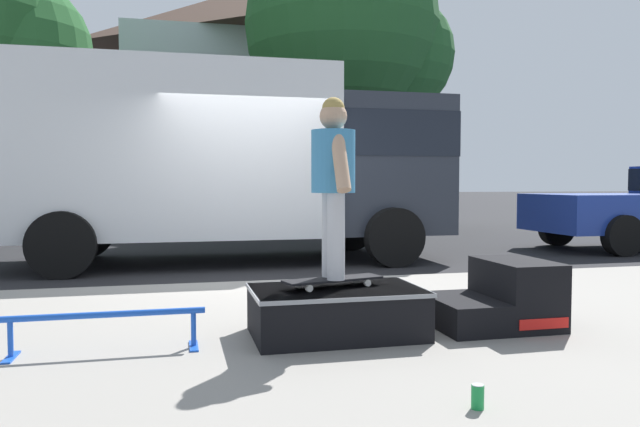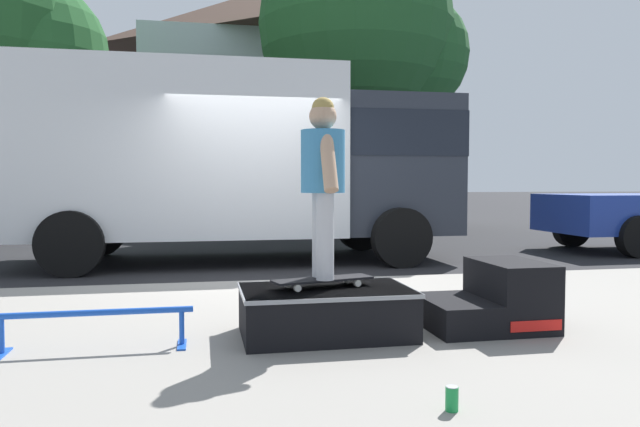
{
  "view_description": "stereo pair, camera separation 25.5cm",
  "coord_description": "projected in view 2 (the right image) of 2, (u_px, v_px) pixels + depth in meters",
  "views": [
    {
      "loc": [
        -1.03,
        -7.52,
        1.27
      ],
      "look_at": [
        0.49,
        -1.19,
        0.94
      ],
      "focal_mm": 33.78,
      "sensor_mm": 36.0,
      "label": 1
    },
    {
      "loc": [
        -0.78,
        -7.57,
        1.27
      ],
      "look_at": [
        0.49,
        -1.19,
        0.94
      ],
      "focal_mm": 33.78,
      "sensor_mm": 36.0,
      "label": 2
    }
  ],
  "objects": [
    {
      "name": "grind_rail",
      "position": [
        94.0,
        320.0,
        4.13
      ],
      "size": [
        1.34,
        0.28,
        0.28
      ],
      "color": "blue",
      "rests_on": "sidewalk_slab"
    },
    {
      "name": "street_tree_neighbour",
      "position": [
        367.0,
        34.0,
        15.09
      ],
      "size": [
        5.35,
        4.86,
        7.58
      ],
      "color": "brown",
      "rests_on": "ground"
    },
    {
      "name": "skateboard",
      "position": [
        323.0,
        280.0,
        4.55
      ],
      "size": [
        0.81,
        0.39,
        0.07
      ],
      "color": "black",
      "rests_on": "skate_box"
    },
    {
      "name": "ground_plane",
      "position": [
        264.0,
        283.0,
        7.63
      ],
      "size": [
        140.0,
        140.0,
        0.0
      ],
      "primitive_type": "plane",
      "color": "black"
    },
    {
      "name": "box_truck",
      "position": [
        240.0,
        156.0,
        9.67
      ],
      "size": [
        6.91,
        2.63,
        3.05
      ],
      "color": "white",
      "rests_on": "ground"
    },
    {
      "name": "kicker_ramp",
      "position": [
        494.0,
        300.0,
        4.78
      ],
      "size": [
        0.94,
        0.77,
        0.53
      ],
      "color": "black",
      "rests_on": "sidewalk_slab"
    },
    {
      "name": "sidewalk_slab",
      "position": [
        304.0,
        338.0,
        4.69
      ],
      "size": [
        50.0,
        5.0,
        0.12
      ],
      "primitive_type": "cube",
      "color": "gray",
      "rests_on": "ground"
    },
    {
      "name": "skate_box",
      "position": [
        326.0,
        310.0,
        4.52
      ],
      "size": [
        1.27,
        0.8,
        0.36
      ],
      "color": "black",
      "rests_on": "sidewalk_slab"
    },
    {
      "name": "soda_can",
      "position": [
        452.0,
        399.0,
        3.03
      ],
      "size": [
        0.07,
        0.07,
        0.13
      ],
      "color": "#198C3F",
      "rests_on": "sidewalk_slab"
    },
    {
      "name": "house_behind",
      "position": [
        275.0,
        102.0,
        21.97
      ],
      "size": [
        9.54,
        8.23,
        8.4
      ],
      "color": "silver",
      "rests_on": "ground"
    },
    {
      "name": "skater_kid",
      "position": [
        323.0,
        172.0,
        4.51
      ],
      "size": [
        0.33,
        0.7,
        1.36
      ],
      "color": "silver",
      "rests_on": "skateboard"
    }
  ]
}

